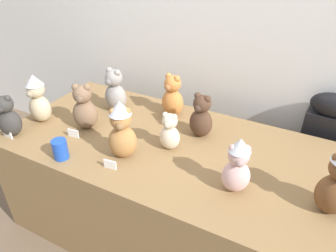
# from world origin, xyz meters

# --- Properties ---
(wall_back) EXTENTS (7.00, 0.08, 2.60)m
(wall_back) POSITION_xyz_m (0.00, 0.97, 1.30)
(wall_back) COLOR white
(wall_back) RESTS_ON ground_plane
(display_table) EXTENTS (1.92, 0.94, 0.70)m
(display_table) POSITION_xyz_m (0.00, 0.25, 0.35)
(display_table) COLOR olive
(display_table) RESTS_ON ground_plane
(instrument_case) EXTENTS (0.29, 0.14, 0.94)m
(instrument_case) POSITION_xyz_m (0.80, 0.85, 0.47)
(instrument_case) COLOR black
(instrument_case) RESTS_ON ground_plane
(teddy_bear_blush) EXTENTS (0.16, 0.15, 0.29)m
(teddy_bear_blush) POSITION_xyz_m (0.45, 0.07, 0.84)
(teddy_bear_blush) COLOR beige
(teddy_bear_blush) RESTS_ON display_table
(teddy_bear_cocoa) EXTENTS (0.16, 0.14, 0.27)m
(teddy_bear_cocoa) POSITION_xyz_m (0.13, 0.42, 0.83)
(teddy_bear_cocoa) COLOR #4C3323
(teddy_bear_cocoa) RESTS_ON display_table
(teddy_bear_cream) EXTENTS (0.12, 0.11, 0.22)m
(teddy_bear_cream) POSITION_xyz_m (0.03, 0.22, 0.81)
(teddy_bear_cream) COLOR beige
(teddy_bear_cream) RESTS_ON display_table
(teddy_bear_mocha) EXTENTS (0.19, 0.17, 0.29)m
(teddy_bear_mocha) POSITION_xyz_m (-0.52, 0.17, 0.84)
(teddy_bear_mocha) COLOR #7F6047
(teddy_bear_mocha) RESTS_ON display_table
(teddy_bear_ash) EXTENTS (0.17, 0.15, 0.30)m
(teddy_bear_ash) POSITION_xyz_m (-0.49, 0.44, 0.84)
(teddy_bear_ash) COLOR gray
(teddy_bear_ash) RESTS_ON display_table
(teddy_bear_caramel) EXTENTS (0.19, 0.19, 0.33)m
(teddy_bear_caramel) POSITION_xyz_m (-0.16, 0.04, 0.86)
(teddy_bear_caramel) COLOR #B27A42
(teddy_bear_caramel) RESTS_ON display_table
(teddy_bear_charcoal) EXTENTS (0.16, 0.15, 0.26)m
(teddy_bear_charcoal) POSITION_xyz_m (-0.86, -0.09, 0.82)
(teddy_bear_charcoal) COLOR #383533
(teddy_bear_charcoal) RESTS_ON display_table
(teddy_bear_ginger) EXTENTS (0.17, 0.15, 0.28)m
(teddy_bear_ginger) POSITION_xyz_m (-0.13, 0.56, 0.84)
(teddy_bear_ginger) COLOR #D17F3D
(teddy_bear_ginger) RESTS_ON display_table
(teddy_bear_sand) EXTENTS (0.14, 0.13, 0.31)m
(teddy_bear_sand) POSITION_xyz_m (-0.83, 0.11, 0.86)
(teddy_bear_sand) COLOR #CCB78E
(teddy_bear_sand) RESTS_ON display_table
(party_cup_blue) EXTENTS (0.08, 0.08, 0.11)m
(party_cup_blue) POSITION_xyz_m (-0.45, -0.13, 0.76)
(party_cup_blue) COLOR blue
(party_cup_blue) RESTS_ON display_table
(name_card_front_left) EXTENTS (0.07, 0.02, 0.05)m
(name_card_front_left) POSITION_xyz_m (-0.16, -0.08, 0.73)
(name_card_front_left) COLOR white
(name_card_front_left) RESTS_ON display_table
(name_card_front_middle) EXTENTS (0.07, 0.02, 0.05)m
(name_card_front_middle) POSITION_xyz_m (-0.53, 0.05, 0.73)
(name_card_front_middle) COLOR white
(name_card_front_middle) RESTS_ON display_table
(name_card_front_right) EXTENTS (0.07, 0.01, 0.05)m
(name_card_front_right) POSITION_xyz_m (-0.86, -0.13, 0.73)
(name_card_front_right) COLOR white
(name_card_front_right) RESTS_ON display_table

